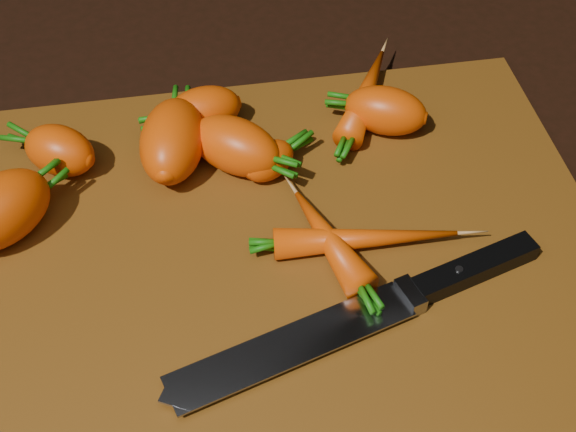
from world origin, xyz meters
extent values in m
cube|color=black|center=(0.00, 0.00, -0.01)|extent=(2.00, 2.00, 0.01)
cube|color=#5C340D|center=(0.00, 0.00, 0.01)|extent=(0.50, 0.40, 0.01)
ellipsoid|color=#EA4903|center=(-0.22, 0.04, 0.04)|extent=(0.10, 0.10, 0.05)
ellipsoid|color=#EA4903|center=(-0.18, 0.11, 0.03)|extent=(0.08, 0.07, 0.04)
ellipsoid|color=#EA4903|center=(-0.03, 0.09, 0.04)|extent=(0.09, 0.09, 0.05)
ellipsoid|color=#EA4903|center=(-0.08, 0.10, 0.04)|extent=(0.07, 0.10, 0.05)
ellipsoid|color=#EA4903|center=(-0.05, 0.14, 0.03)|extent=(0.07, 0.05, 0.04)
ellipsoid|color=#EA4903|center=(-0.01, 0.08, 0.03)|extent=(0.06, 0.05, 0.03)
ellipsoid|color=#EA4903|center=(0.11, 0.12, 0.03)|extent=(0.09, 0.07, 0.04)
ellipsoid|color=#EA4903|center=(0.10, 0.15, 0.03)|extent=(0.08, 0.13, 0.03)
ellipsoid|color=#EA4903|center=(0.06, -0.02, 0.02)|extent=(0.14, 0.04, 0.03)
ellipsoid|color=#EA4903|center=(0.03, -0.01, 0.03)|extent=(0.06, 0.11, 0.03)
cube|color=gray|center=(-0.10, -0.13, 0.02)|extent=(0.19, 0.08, 0.00)
cube|color=gray|center=(-0.01, -0.10, 0.02)|extent=(0.02, 0.03, 0.01)
cube|color=black|center=(0.04, -0.08, 0.02)|extent=(0.11, 0.05, 0.01)
cylinder|color=#B2B2B7|center=(0.03, -0.09, 0.03)|extent=(0.01, 0.01, 0.00)
camera|label=1|loc=(-0.07, -0.41, 0.50)|focal=50.00mm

